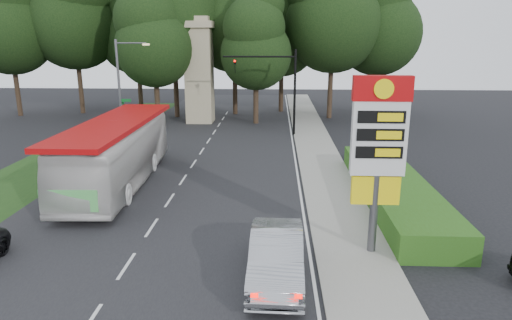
{
  "coord_description": "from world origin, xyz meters",
  "views": [
    {
      "loc": [
        5.42,
        -14.43,
        8.15
      ],
      "look_at": [
        4.46,
        7.59,
        2.2
      ],
      "focal_mm": 32.0,
      "sensor_mm": 36.0,
      "label": 1
    }
  ],
  "objects_px": {
    "gas_station_pylon": "(379,142)",
    "streetlight_signs": "(122,85)",
    "sedan_silver": "(276,256)",
    "monument": "(199,70)",
    "traffic_signal_mast": "(279,80)",
    "transit_bus": "(117,153)"
  },
  "relations": [
    {
      "from": "traffic_signal_mast",
      "to": "transit_bus",
      "type": "distance_m",
      "value": 16.84
    },
    {
      "from": "traffic_signal_mast",
      "to": "streetlight_signs",
      "type": "bearing_deg",
      "value": -171.08
    },
    {
      "from": "monument",
      "to": "sedan_silver",
      "type": "distance_m",
      "value": 31.32
    },
    {
      "from": "streetlight_signs",
      "to": "transit_bus",
      "type": "height_order",
      "value": "streetlight_signs"
    },
    {
      "from": "traffic_signal_mast",
      "to": "monument",
      "type": "height_order",
      "value": "monument"
    },
    {
      "from": "gas_station_pylon",
      "to": "streetlight_signs",
      "type": "bearing_deg",
      "value": 128.96
    },
    {
      "from": "streetlight_signs",
      "to": "monument",
      "type": "distance_m",
      "value": 9.44
    },
    {
      "from": "gas_station_pylon",
      "to": "sedan_silver",
      "type": "relative_size",
      "value": 1.32
    },
    {
      "from": "gas_station_pylon",
      "to": "traffic_signal_mast",
      "type": "xyz_separation_m",
      "value": [
        -3.52,
        22.0,
        0.22
      ]
    },
    {
      "from": "traffic_signal_mast",
      "to": "streetlight_signs",
      "type": "relative_size",
      "value": 0.9
    },
    {
      "from": "transit_bus",
      "to": "sedan_silver",
      "type": "distance_m",
      "value": 13.7
    },
    {
      "from": "traffic_signal_mast",
      "to": "transit_bus",
      "type": "height_order",
      "value": "traffic_signal_mast"
    },
    {
      "from": "gas_station_pylon",
      "to": "sedan_silver",
      "type": "distance_m",
      "value": 5.57
    },
    {
      "from": "sedan_silver",
      "to": "streetlight_signs",
      "type": "bearing_deg",
      "value": 120.45
    },
    {
      "from": "monument",
      "to": "transit_bus",
      "type": "distance_m",
      "value": 20.16
    },
    {
      "from": "traffic_signal_mast",
      "to": "monument",
      "type": "relative_size",
      "value": 0.72
    },
    {
      "from": "monument",
      "to": "gas_station_pylon",
      "type": "bearing_deg",
      "value": -68.2
    },
    {
      "from": "traffic_signal_mast",
      "to": "streetlight_signs",
      "type": "height_order",
      "value": "streetlight_signs"
    },
    {
      "from": "sedan_silver",
      "to": "traffic_signal_mast",
      "type": "bearing_deg",
      "value": 90.58
    },
    {
      "from": "sedan_silver",
      "to": "monument",
      "type": "bearing_deg",
      "value": 104.99
    },
    {
      "from": "monument",
      "to": "transit_bus",
      "type": "relative_size",
      "value": 0.77
    },
    {
      "from": "streetlight_signs",
      "to": "monument",
      "type": "xyz_separation_m",
      "value": [
        4.99,
        7.99,
        0.67
      ]
    }
  ]
}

